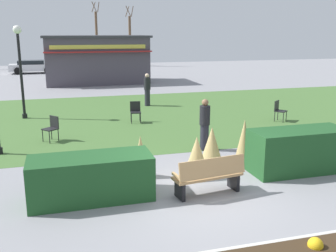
{
  "coord_description": "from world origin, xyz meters",
  "views": [
    {
      "loc": [
        -3.05,
        -8.07,
        3.78
      ],
      "look_at": [
        0.09,
        3.02,
        0.98
      ],
      "focal_mm": 41.59,
      "sensor_mm": 36.0,
      "label": 1
    }
  ],
  "objects_px": {
    "cafe_chair_center": "(52,126)",
    "tree_center_bg": "(97,37)",
    "food_kiosk": "(96,59)",
    "person_strolling": "(205,124)",
    "parked_car_center_slot": "(86,65)",
    "cafe_chair_west": "(279,109)",
    "park_bench": "(209,176)",
    "tree_right_bg": "(130,40)",
    "parked_car_west_slot": "(33,66)",
    "person_standing": "(147,89)",
    "trash_bin": "(277,159)",
    "cafe_chair_north": "(135,110)",
    "lamppost_far": "(20,61)"
  },
  "relations": [
    {
      "from": "cafe_chair_center",
      "to": "tree_center_bg",
      "type": "bearing_deg",
      "value": 81.36
    },
    {
      "from": "food_kiosk",
      "to": "person_strolling",
      "type": "distance_m",
      "value": 18.54
    },
    {
      "from": "food_kiosk",
      "to": "parked_car_center_slot",
      "type": "distance_m",
      "value": 8.81
    },
    {
      "from": "cafe_chair_west",
      "to": "park_bench",
      "type": "bearing_deg",
      "value": -131.77
    },
    {
      "from": "tree_right_bg",
      "to": "parked_car_center_slot",
      "type": "bearing_deg",
      "value": -136.65
    },
    {
      "from": "cafe_chair_west",
      "to": "tree_center_bg",
      "type": "relative_size",
      "value": 0.13
    },
    {
      "from": "food_kiosk",
      "to": "cafe_chair_center",
      "type": "bearing_deg",
      "value": -101.3
    },
    {
      "from": "park_bench",
      "to": "tree_right_bg",
      "type": "distance_m",
      "value": 35.99
    },
    {
      "from": "food_kiosk",
      "to": "parked_car_center_slot",
      "type": "bearing_deg",
      "value": 91.25
    },
    {
      "from": "food_kiosk",
      "to": "person_strolling",
      "type": "bearing_deg",
      "value": -85.05
    },
    {
      "from": "park_bench",
      "to": "cafe_chair_center",
      "type": "height_order",
      "value": "park_bench"
    },
    {
      "from": "cafe_chair_center",
      "to": "parked_car_west_slot",
      "type": "xyz_separation_m",
      "value": [
        -1.9,
        24.72,
        0.12
      ]
    },
    {
      "from": "person_standing",
      "to": "parked_car_center_slot",
      "type": "bearing_deg",
      "value": 130.99
    },
    {
      "from": "cafe_chair_west",
      "to": "person_standing",
      "type": "bearing_deg",
      "value": 132.66
    },
    {
      "from": "food_kiosk",
      "to": "cafe_chair_center",
      "type": "height_order",
      "value": "food_kiosk"
    },
    {
      "from": "food_kiosk",
      "to": "parked_car_center_slot",
      "type": "height_order",
      "value": "food_kiosk"
    },
    {
      "from": "trash_bin",
      "to": "cafe_chair_center",
      "type": "relative_size",
      "value": 0.88
    },
    {
      "from": "parked_car_center_slot",
      "to": "tree_center_bg",
      "type": "height_order",
      "value": "tree_center_bg"
    },
    {
      "from": "cafe_chair_center",
      "to": "cafe_chair_north",
      "type": "xyz_separation_m",
      "value": [
        3.41,
        2.09,
        0.0
      ]
    },
    {
      "from": "trash_bin",
      "to": "cafe_chair_center",
      "type": "distance_m",
      "value": 7.77
    },
    {
      "from": "person_strolling",
      "to": "parked_car_west_slot",
      "type": "xyz_separation_m",
      "value": [
        -6.69,
        27.19,
        -0.22
      ]
    },
    {
      "from": "food_kiosk",
      "to": "cafe_chair_north",
      "type": "xyz_separation_m",
      "value": [
        0.21,
        -13.88,
        -1.24
      ]
    },
    {
      "from": "person_strolling",
      "to": "parked_car_west_slot",
      "type": "height_order",
      "value": "person_strolling"
    },
    {
      "from": "parked_car_west_slot",
      "to": "parked_car_center_slot",
      "type": "relative_size",
      "value": 0.97
    },
    {
      "from": "person_standing",
      "to": "parked_car_west_slot",
      "type": "relative_size",
      "value": 0.4
    },
    {
      "from": "person_strolling",
      "to": "person_standing",
      "type": "xyz_separation_m",
      "value": [
        -0.04,
        8.16,
        0.0
      ]
    },
    {
      "from": "cafe_chair_west",
      "to": "person_standing",
      "type": "relative_size",
      "value": 0.53
    },
    {
      "from": "lamppost_far",
      "to": "cafe_chair_center",
      "type": "distance_m",
      "value": 4.84
    },
    {
      "from": "lamppost_far",
      "to": "parked_car_west_slot",
      "type": "distance_m",
      "value": 20.6
    },
    {
      "from": "park_bench",
      "to": "tree_right_bg",
      "type": "height_order",
      "value": "tree_right_bg"
    },
    {
      "from": "tree_right_bg",
      "to": "food_kiosk",
      "type": "bearing_deg",
      "value": -110.36
    },
    {
      "from": "food_kiosk",
      "to": "parked_car_west_slot",
      "type": "bearing_deg",
      "value": 120.24
    },
    {
      "from": "food_kiosk",
      "to": "tree_center_bg",
      "type": "xyz_separation_m",
      "value": [
        1.69,
        16.13,
        1.39
      ]
    },
    {
      "from": "trash_bin",
      "to": "cafe_chair_west",
      "type": "bearing_deg",
      "value": 58.33
    },
    {
      "from": "cafe_chair_center",
      "to": "parked_car_west_slot",
      "type": "height_order",
      "value": "parked_car_west_slot"
    },
    {
      "from": "lamppost_far",
      "to": "trash_bin",
      "type": "xyz_separation_m",
      "value": [
        7.19,
        -9.21,
        -2.16
      ]
    },
    {
      "from": "trash_bin",
      "to": "person_standing",
      "type": "xyz_separation_m",
      "value": [
        -1.21,
        10.67,
        0.47
      ]
    },
    {
      "from": "tree_right_bg",
      "to": "tree_center_bg",
      "type": "relative_size",
      "value": 0.92
    },
    {
      "from": "cafe_chair_north",
      "to": "tree_center_bg",
      "type": "height_order",
      "value": "tree_center_bg"
    },
    {
      "from": "cafe_chair_center",
      "to": "parked_car_center_slot",
      "type": "xyz_separation_m",
      "value": [
        3.0,
        24.71,
        0.12
      ]
    },
    {
      "from": "park_bench",
      "to": "cafe_chair_north",
      "type": "distance_m",
      "value": 8.0
    },
    {
      "from": "cafe_chair_north",
      "to": "tree_center_bg",
      "type": "xyz_separation_m",
      "value": [
        1.47,
        30.02,
        2.63
      ]
    },
    {
      "from": "cafe_chair_center",
      "to": "parked_car_west_slot",
      "type": "distance_m",
      "value": 24.79
    },
    {
      "from": "park_bench",
      "to": "person_strolling",
      "type": "distance_m",
      "value": 3.65
    },
    {
      "from": "tree_center_bg",
      "to": "lamppost_far",
      "type": "bearing_deg",
      "value": -102.35
    },
    {
      "from": "person_strolling",
      "to": "tree_center_bg",
      "type": "relative_size",
      "value": 0.24
    },
    {
      "from": "park_bench",
      "to": "lamppost_far",
      "type": "xyz_separation_m",
      "value": [
        -4.82,
        10.12,
        2.07
      ]
    },
    {
      "from": "park_bench",
      "to": "cafe_chair_west",
      "type": "bearing_deg",
      "value": 48.23
    },
    {
      "from": "lamppost_far",
      "to": "trash_bin",
      "type": "height_order",
      "value": "lamppost_far"
    },
    {
      "from": "food_kiosk",
      "to": "person_strolling",
      "type": "xyz_separation_m",
      "value": [
        1.6,
        -18.45,
        -0.91
      ]
    }
  ]
}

